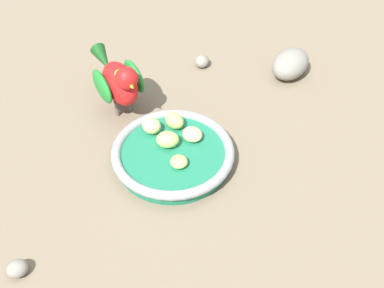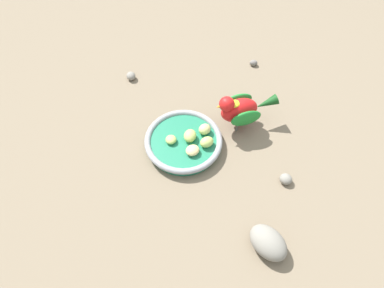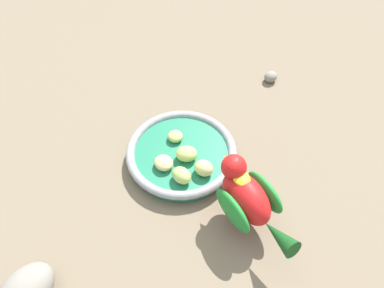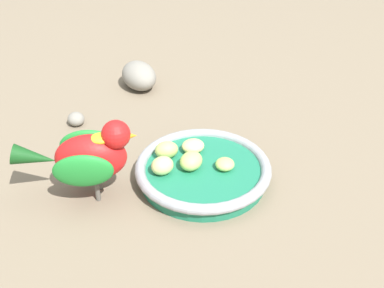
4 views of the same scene
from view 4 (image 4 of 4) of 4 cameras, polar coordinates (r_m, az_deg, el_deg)
The scene contains 10 objects.
ground_plane at distance 0.69m, azimuth -1.21°, elevation -4.09°, with size 4.00×4.00×0.00m, color #756651.
feeding_bowl at distance 0.68m, azimuth 1.33°, elevation -3.25°, with size 0.19×0.19×0.03m.
apple_piece_0 at distance 0.67m, azimuth -0.16°, elevation -2.12°, with size 0.04×0.03×0.02m, color #B2CC66.
apple_piece_1 at distance 0.66m, azimuth -3.58°, elevation -2.60°, with size 0.03×0.03×0.03m, color #C6D17A.
apple_piece_2 at distance 0.70m, azimuth -0.17°, elevation -0.18°, with size 0.03×0.03×0.02m, color #E5C67F.
apple_piece_3 at distance 0.67m, azimuth 3.97°, elevation -2.43°, with size 0.03×0.03×0.02m, color #B2CC66.
apple_piece_4 at distance 0.69m, azimuth -3.08°, elevation -0.71°, with size 0.03×0.03×0.02m, color #B2CC66.
parrot at distance 0.64m, azimuth -12.32°, elevation -1.30°, with size 0.16×0.11×0.12m.
rock_large at distance 0.93m, azimuth -6.38°, elevation 8.15°, with size 0.09×0.06×0.05m, color gray.
pebble_2 at distance 0.83m, azimuth -13.73°, elevation 2.93°, with size 0.03×0.03×0.02m, color gray.
Camera 4 is at (-0.24, 0.49, 0.43)m, focal length 44.49 mm.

